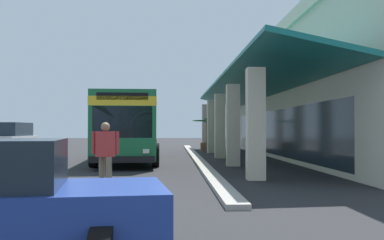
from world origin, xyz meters
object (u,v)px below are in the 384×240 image
at_px(parked_suv_white, 10,139).
at_px(pedestrian, 105,152).
at_px(transit_bus, 128,124).
at_px(potted_palm, 207,143).

height_order(parked_suv_white, pedestrian, parked_suv_white).
relative_size(transit_bus, pedestrian, 6.43).
height_order(pedestrian, potted_palm, potted_palm).
relative_size(pedestrian, potted_palm, 0.73).
relative_size(transit_bus, parked_suv_white, 2.34).
xyz_separation_m(pedestrian, potted_palm, (-21.89, 4.25, -0.44)).
relative_size(transit_bus, potted_palm, 4.69).
distance_m(pedestrian, potted_palm, 22.30).
bearing_deg(transit_bus, pedestrian, 2.15).
xyz_separation_m(parked_suv_white, pedestrian, (16.44, 7.94, -0.02)).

